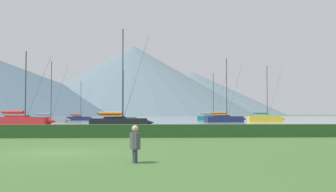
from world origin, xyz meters
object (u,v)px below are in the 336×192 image
object	(u,v)px
sailboat_slip_6	(121,119)
sailboat_slip_8	(212,118)
sailboat_slip_3	(21,120)
sailboat_slip_2	(48,119)
sailboat_slip_9	(79,118)
person_seated_viewer	(135,142)
sailboat_slip_7	(119,122)
sailboat_slip_1	(224,118)
sailboat_slip_5	(265,118)

from	to	relation	value
sailboat_slip_6	sailboat_slip_8	distance (m)	27.97
sailboat_slip_3	sailboat_slip_6	distance (m)	28.03
sailboat_slip_2	sailboat_slip_9	bearing A→B (deg)	79.15
sailboat_slip_9	person_seated_viewer	size ratio (longest dim) A/B	7.68
sailboat_slip_7	sailboat_slip_6	bearing A→B (deg)	84.30
sailboat_slip_1	sailboat_slip_2	bearing A→B (deg)	171.65
sailboat_slip_3	sailboat_slip_8	world-z (taller)	sailboat_slip_8
sailboat_slip_3	sailboat_slip_6	bearing A→B (deg)	70.86
sailboat_slip_2	sailboat_slip_9	distance (m)	25.07
sailboat_slip_6	sailboat_slip_7	xyz separation A→B (m)	(1.79, -32.60, 0.08)
sailboat_slip_6	sailboat_slip_8	size ratio (longest dim) A/B	0.89
sailboat_slip_2	sailboat_slip_1	bearing A→B (deg)	-4.77
sailboat_slip_2	sailboat_slip_7	distance (m)	30.65
sailboat_slip_3	person_seated_viewer	xyz separation A→B (m)	(16.75, -43.03, -0.04)
sailboat_slip_2	sailboat_slip_9	xyz separation A→B (m)	(1.44, 25.02, -0.07)
sailboat_slip_3	sailboat_slip_6	size ratio (longest dim) A/B	0.98
sailboat_slip_3	sailboat_slip_8	size ratio (longest dim) A/B	0.87
sailboat_slip_2	sailboat_slip_6	xyz separation A→B (m)	(12.94, 5.72, -0.03)
sailboat_slip_5	sailboat_slip_9	world-z (taller)	sailboat_slip_5
sailboat_slip_1	sailboat_slip_5	size ratio (longest dim) A/B	1.04
sailboat_slip_1	person_seated_viewer	size ratio (longest dim) A/B	9.86
sailboat_slip_9	sailboat_slip_6	bearing A→B (deg)	-67.69
sailboat_slip_6	sailboat_slip_7	bearing A→B (deg)	-96.58
sailboat_slip_5	sailboat_slip_6	xyz separation A→B (m)	(-30.37, -4.25, -0.10)
sailboat_slip_6	sailboat_slip_9	xyz separation A→B (m)	(-11.50, 19.30, -0.04)
sailboat_slip_3	sailboat_slip_7	size ratio (longest dim) A/B	0.85
sailboat_slip_1	person_seated_viewer	world-z (taller)	sailboat_slip_1
sailboat_slip_9	person_seated_viewer	distance (m)	89.21
sailboat_slip_8	sailboat_slip_5	bearing A→B (deg)	-53.21
sailboat_slip_1	sailboat_slip_2	size ratio (longest dim) A/B	1.08
sailboat_slip_3	sailboat_slip_5	size ratio (longest dim) A/B	0.86
sailboat_slip_6	sailboat_slip_8	world-z (taller)	sailboat_slip_8
sailboat_slip_3	sailboat_slip_6	world-z (taller)	sailboat_slip_6
sailboat_slip_3	sailboat_slip_7	world-z (taller)	sailboat_slip_7
sailboat_slip_7	sailboat_slip_9	world-z (taller)	sailboat_slip_7
sailboat_slip_1	sailboat_slip_9	distance (m)	39.25
sailboat_slip_5	sailboat_slip_8	size ratio (longest dim) A/B	1.02
sailboat_slip_8	sailboat_slip_7	bearing A→B (deg)	-107.24
sailboat_slip_5	sailboat_slip_8	world-z (taller)	sailboat_slip_5
sailboat_slip_7	sailboat_slip_8	xyz separation A→B (m)	(19.27, 51.00, -0.00)
sailboat_slip_3	sailboat_slip_5	bearing A→B (deg)	41.01
sailboat_slip_2	sailboat_slip_3	xyz separation A→B (m)	(1.03, -19.65, 0.09)
sailboat_slip_6	sailboat_slip_8	xyz separation A→B (m)	(21.06, 18.40, 0.07)
sailboat_slip_3	sailboat_slip_5	xyz separation A→B (m)	(42.28, 29.63, -0.03)
sailboat_slip_6	person_seated_viewer	bearing A→B (deg)	-95.66
sailboat_slip_1	sailboat_slip_3	size ratio (longest dim) A/B	1.21
sailboat_slip_1	sailboat_slip_5	xyz separation A→B (m)	(10.37, 8.37, -0.02)
sailboat_slip_1	sailboat_slip_5	world-z (taller)	sailboat_slip_1
sailboat_slip_6	sailboat_slip_9	world-z (taller)	sailboat_slip_6
sailboat_slip_8	sailboat_slip_6	bearing A→B (deg)	-135.40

